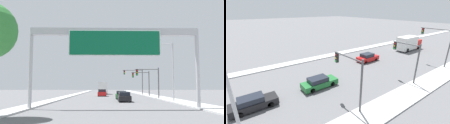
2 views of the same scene
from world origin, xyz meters
The scene contains 9 objects.
median_strip_left centered at (-9.00, 60.00, 0.07)m, with size 2.00×120.00×0.15m.
car_mid_center centered at (1.75, 29.67, 0.67)m, with size 1.72×4.45×1.42m.
car_far_center centered at (-1.75, 49.85, 0.73)m, with size 1.89×4.48×1.55m.
car_mid_right centered at (1.75, 37.25, 0.67)m, with size 1.80×4.67×1.42m.
truck_box_primary centered at (-1.75, 64.02, 1.69)m, with size 2.48×7.68×3.34m.
traffic_light_near_intersection centered at (7.06, 38.00, 3.75)m, with size 4.29×0.32×5.53m.
traffic_light_mid_block centered at (7.20, 48.00, 3.72)m, with size 3.91×0.32×5.51m.
traffic_light_far_intersection centered at (6.90, 58.00, 4.52)m, with size 5.18×0.32×6.64m.
street_lamp_right centered at (8.30, 28.52, 4.96)m, with size 2.47×0.28×8.40m.
Camera 2 is at (17.15, 29.07, 9.68)m, focal length 24.00 mm.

